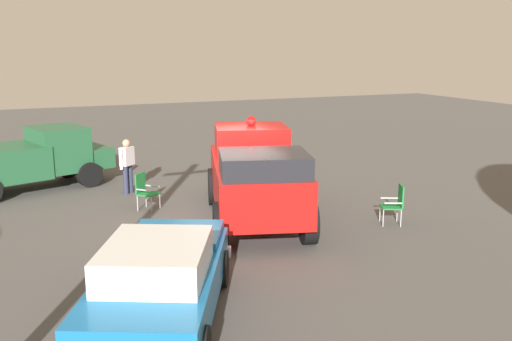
% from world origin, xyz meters
% --- Properties ---
extents(ground_plane, '(60.00, 60.00, 0.00)m').
position_xyz_m(ground_plane, '(0.00, 0.00, 0.00)').
color(ground_plane, '#514F4C').
extents(vintage_fire_truck, '(3.80, 6.32, 2.59)m').
position_xyz_m(vintage_fire_truck, '(-0.66, 0.33, 1.20)').
color(vintage_fire_truck, black).
rests_on(vintage_fire_truck, ground).
extents(classic_hot_rod, '(3.53, 4.73, 1.46)m').
position_xyz_m(classic_hot_rod, '(2.89, 4.86, 0.75)').
color(classic_hot_rod, black).
rests_on(classic_hot_rod, ground).
extents(parked_pickup, '(5.12, 3.22, 1.90)m').
position_xyz_m(parked_pickup, '(4.59, -5.24, 0.99)').
color(parked_pickup, black).
rests_on(parked_pickup, ground).
extents(lawn_chair_by_car, '(0.65, 0.65, 1.02)m').
position_xyz_m(lawn_chair_by_car, '(-3.77, 2.11, 0.59)').
color(lawn_chair_by_car, '#B7BABF').
rests_on(lawn_chair_by_car, ground).
extents(lawn_chair_spare, '(0.69, 0.69, 1.02)m').
position_xyz_m(lawn_chair_spare, '(1.81, -1.66, 0.59)').
color(lawn_chair_spare, '#B7BABF').
rests_on(lawn_chair_spare, ground).
extents(spectator_standing, '(0.55, 0.49, 1.68)m').
position_xyz_m(spectator_standing, '(1.91, -3.59, 0.96)').
color(spectator_standing, '#2D334C').
rests_on(spectator_standing, ground).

